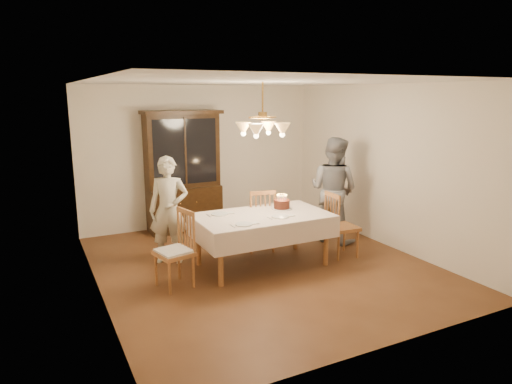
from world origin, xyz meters
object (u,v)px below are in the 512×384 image
dining_table (262,220)px  elderly_woman (169,210)px  birthday_cake (282,205)px  chair_far_side (260,223)px  china_hutch (183,173)px

dining_table → elderly_woman: size_ratio=1.21×
elderly_woman → birthday_cake: (1.55, -0.59, 0.04)m
dining_table → birthday_cake: birthday_cake is taller
chair_far_side → birthday_cake: size_ratio=3.33×
chair_far_side → china_hutch: bearing=113.1°
dining_table → china_hutch: size_ratio=0.88×
dining_table → birthday_cake: size_ratio=6.33×
chair_far_side → elderly_woman: (-1.41, 0.15, 0.34)m
dining_table → china_hutch: china_hutch is taller
dining_table → birthday_cake: 0.46m
dining_table → elderly_woman: elderly_woman is taller
chair_far_side → dining_table: bearing=-113.8°
china_hutch → chair_far_side: china_hutch is taller
dining_table → china_hutch: 2.32m
elderly_woman → chair_far_side: bearing=19.9°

